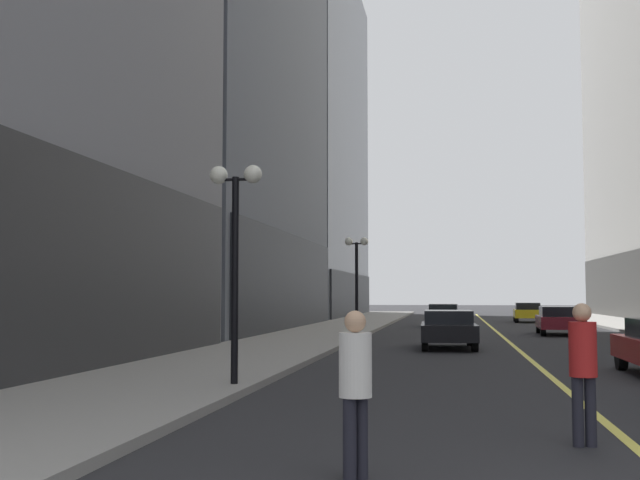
{
  "coord_description": "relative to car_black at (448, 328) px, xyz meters",
  "views": [
    {
      "loc": [
        -2.2,
        -5.63,
        1.88
      ],
      "look_at": [
        -9.12,
        35.5,
        4.78
      ],
      "focal_mm": 44.07,
      "sensor_mm": 36.0,
      "label": 1
    }
  ],
  "objects": [
    {
      "name": "ground_plane",
      "position": [
        2.35,
        12.7,
        -0.72
      ],
      "size": [
        200.0,
        200.0,
        0.0
      ],
      "primitive_type": "plane",
      "color": "#262628"
    },
    {
      "name": "sidewalk_left",
      "position": [
        -5.9,
        12.7,
        -0.64
      ],
      "size": [
        4.5,
        78.0,
        0.15
      ],
      "primitive_type": "cube",
      "color": "gray",
      "rests_on": "ground"
    },
    {
      "name": "lane_centre_stripe",
      "position": [
        2.35,
        12.7,
        -0.72
      ],
      "size": [
        0.16,
        70.0,
        0.01
      ],
      "primitive_type": "cube",
      "color": "#E5D64C",
      "rests_on": "ground"
    },
    {
      "name": "building_left_far",
      "position": [
        -15.91,
        37.7,
        14.38
      ],
      "size": [
        15.72,
        26.0,
        30.29
      ],
      "color": "slate",
      "rests_on": "ground"
    },
    {
      "name": "car_black",
      "position": [
        0.0,
        0.0,
        0.0
      ],
      "size": [
        1.99,
        4.36,
        1.32
      ],
      "color": "black",
      "rests_on": "ground"
    },
    {
      "name": "car_maroon",
      "position": [
        5.07,
        10.15,
        0.0
      ],
      "size": [
        2.13,
        4.49,
        1.32
      ],
      "color": "maroon",
      "rests_on": "ground"
    },
    {
      "name": "car_green",
      "position": [
        -0.36,
        18.63,
        -0.0
      ],
      "size": [
        1.95,
        4.19,
        1.32
      ],
      "color": "#196038",
      "rests_on": "ground"
    },
    {
      "name": "car_yellow",
      "position": [
        5.16,
        26.99,
        -0.0
      ],
      "size": [
        1.94,
        4.25,
        1.32
      ],
      "color": "yellow",
      "rests_on": "ground"
    },
    {
      "name": "pedestrian_in_red_jacket",
      "position": [
        1.75,
        -17.66,
        0.32
      ],
      "size": [
        0.4,
        0.4,
        1.77
      ],
      "color": "black",
      "rests_on": "ground"
    },
    {
      "name": "pedestrian_in_white_shirt",
      "position": [
        -0.84,
        -19.86,
        0.28
      ],
      "size": [
        0.48,
        0.48,
        1.72
      ],
      "color": "black",
      "rests_on": "ground"
    },
    {
      "name": "street_lamp_left_near",
      "position": [
        -4.05,
        -13.03,
        2.54
      ],
      "size": [
        1.06,
        0.36,
        4.43
      ],
      "color": "black",
      "rests_on": "ground"
    },
    {
      "name": "street_lamp_left_far",
      "position": [
        -4.05,
        6.87,
        2.54
      ],
      "size": [
        1.06,
        0.36,
        4.43
      ],
      "color": "black",
      "rests_on": "ground"
    }
  ]
}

